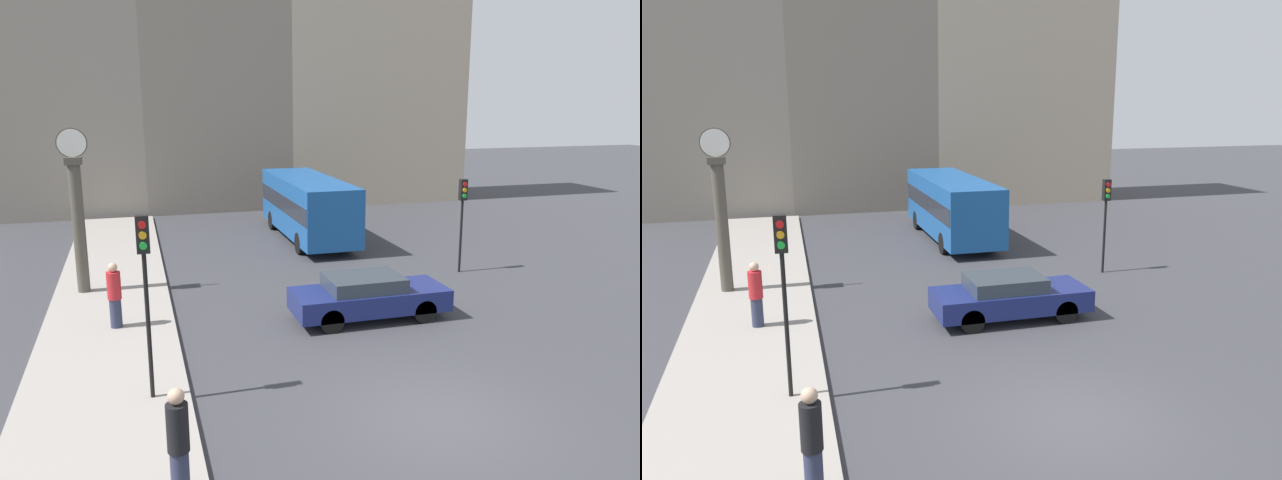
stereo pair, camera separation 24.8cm
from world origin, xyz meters
TOP-DOWN VIEW (x-y plane):
  - ground_plane at (0.00, 0.00)m, footprint 120.00×120.00m
  - sidewalk_corner at (-6.44, 10.71)m, footprint 3.54×25.42m
  - building_row at (-0.45, 26.56)m, footprint 28.25×5.00m
  - sedan_car at (0.72, 5.75)m, footprint 4.47×1.77m
  - bus_distant at (1.88, 16.33)m, footprint 2.38×8.34m
  - traffic_light_near at (-5.44, 2.25)m, footprint 0.26×0.24m
  - traffic_light_far at (5.74, 9.44)m, footprint 0.26×0.24m
  - street_clock at (-7.29, 10.44)m, footprint 0.92×0.50m
  - pedestrian_black_jacket at (-5.15, -1.39)m, footprint 0.35×0.35m
  - pedestrian_red_top at (-6.23, 6.76)m, footprint 0.37×0.37m

SIDE VIEW (x-z plane):
  - ground_plane at x=0.00m, z-range 0.00..0.00m
  - sidewalk_corner at x=-6.44m, z-range 0.00..0.14m
  - sedan_car at x=0.72m, z-range 0.03..1.34m
  - pedestrian_red_top at x=-6.23m, z-range 0.15..1.96m
  - pedestrian_black_jacket at x=-5.15m, z-range 0.16..2.03m
  - bus_distant at x=1.88m, z-range 0.20..2.97m
  - traffic_light_far at x=5.74m, z-range 0.75..4.18m
  - street_clock at x=-7.29m, z-range 0.02..5.24m
  - traffic_light_near at x=-5.44m, z-range 0.97..4.84m
  - building_row at x=-0.45m, z-range -0.63..17.27m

